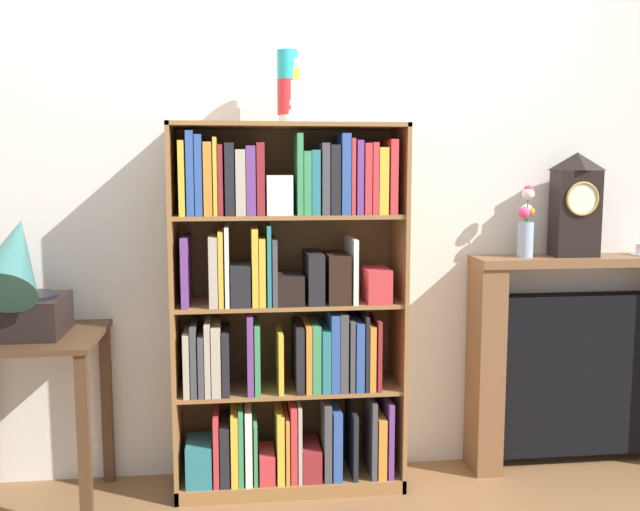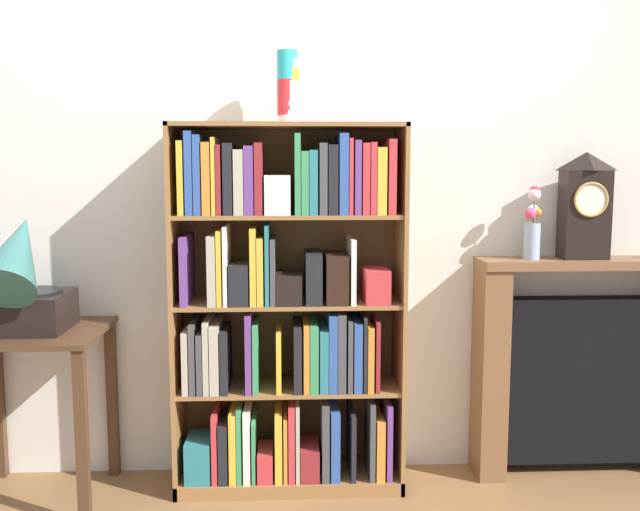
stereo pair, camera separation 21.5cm
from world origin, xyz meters
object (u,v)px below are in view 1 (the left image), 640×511
cup_stack (289,87)px  mantel_clock (576,205)px  flower_vase (526,224)px  bookshelf (287,316)px  side_table_left (30,377)px  gramophone (19,281)px  fireplace_mantel (577,362)px

cup_stack → mantel_clock: (1.30, 0.05, -0.50)m
mantel_clock → flower_vase: 0.25m
cup_stack → flower_vase: 1.22m
cup_stack → flower_vase: bearing=2.8°
bookshelf → mantel_clock: bookshelf is taller
side_table_left → gramophone: (0.00, -0.08, 0.40)m
bookshelf → side_table_left: bookshelf is taller
bookshelf → gramophone: bearing=-170.7°
bookshelf → side_table_left: (-1.05, -0.10, -0.21)m
cup_stack → bookshelf: bearing=-156.4°
mantel_clock → side_table_left: bearing=-176.2°
flower_vase → cup_stack: bearing=-177.2°
gramophone → flower_vase: size_ratio=1.69×
bookshelf → side_table_left: size_ratio=2.15×
bookshelf → cup_stack: size_ratio=5.30×
fireplace_mantel → mantel_clock: 0.74m
bookshelf → mantel_clock: bearing=2.6°
bookshelf → fireplace_mantel: 1.39m
fireplace_mantel → flower_vase: bearing=-175.5°
cup_stack → fireplace_mantel: size_ratio=0.29×
cup_stack → side_table_left: (-1.06, -0.10, -1.17)m
gramophone → fireplace_mantel: size_ratio=0.53×
cup_stack → flower_vase: (1.07, 0.05, -0.58)m
side_table_left → flower_vase: 2.21m
bookshelf → flower_vase: bookshelf is taller
cup_stack → flower_vase: cup_stack is taller
gramophone → side_table_left: bearing=90.0°
bookshelf → flower_vase: 1.15m
flower_vase → side_table_left: bearing=-175.9°
fireplace_mantel → mantel_clock: mantel_clock is taller
side_table_left → mantel_clock: 2.46m
side_table_left → fireplace_mantel: 2.42m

